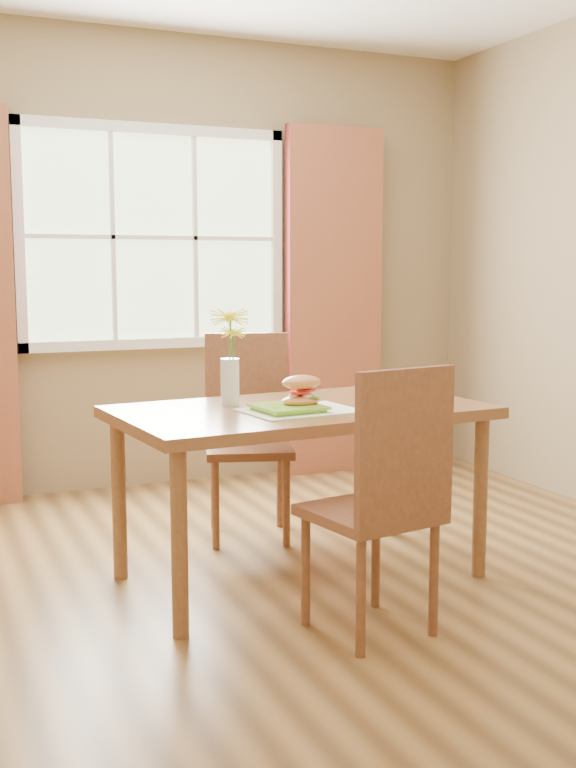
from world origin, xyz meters
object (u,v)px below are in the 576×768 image
at_px(dining_table, 300,424).
at_px(chair_far, 248,425).
at_px(chair_near, 385,491).
at_px(water_glass, 366,394).
at_px(croissant_sandwich, 301,391).
at_px(flower_vase, 230,348).

bearing_deg(dining_table, chair_far, 83.00).
height_order(chair_near, water_glass, chair_near).
bearing_deg(chair_far, water_glass, -55.67).
relative_size(chair_near, croissant_sandwich, 5.43).
xyz_separation_m(dining_table, water_glass, (0.27, -0.08, 0.13)).
bearing_deg(dining_table, croissant_sandwich, -116.59).
xyz_separation_m(water_glass, flower_vase, (-0.52, 0.24, 0.19)).
relative_size(chair_far, water_glass, 9.39).
bearing_deg(water_glass, dining_table, 162.37).
xyz_separation_m(chair_far, flower_vase, (-0.28, -0.54, 0.44)).
height_order(chair_near, flower_vase, flower_vase).
xyz_separation_m(chair_near, water_glass, (0.25, 0.62, 0.25)).
relative_size(chair_near, chair_far, 0.99).
bearing_deg(chair_far, chair_near, -73.09).
relative_size(chair_far, flower_vase, 2.45).
distance_m(dining_table, chair_far, 0.71).
height_order(water_glass, flower_vase, flower_vase).
bearing_deg(chair_near, water_glass, 57.84).
distance_m(dining_table, croissant_sandwich, 0.19).
height_order(dining_table, flower_vase, flower_vase).
bearing_deg(croissant_sandwich, water_glass, -0.98).
distance_m(chair_near, croissant_sandwich, 0.67).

